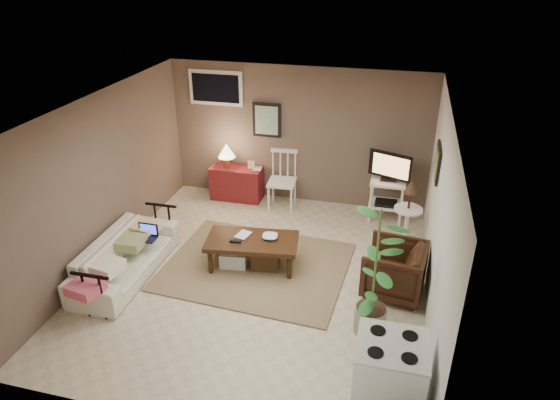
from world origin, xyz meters
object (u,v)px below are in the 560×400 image
(coffee_table, at_px, (252,251))
(red_console, at_px, (236,180))
(potted_plant, at_px, (375,269))
(side_table, at_px, (409,207))
(armchair, at_px, (394,267))
(spindle_chair, at_px, (282,182))
(sofa, at_px, (125,251))
(tv_stand, at_px, (388,185))
(stove, at_px, (389,378))

(coffee_table, distance_m, red_console, 2.23)
(red_console, xyz_separation_m, potted_plant, (2.67, -2.98, 0.52))
(coffee_table, bearing_deg, potted_plant, -28.33)
(coffee_table, xyz_separation_m, side_table, (2.09, 1.06, 0.42))
(armchair, bearing_deg, potted_plant, -7.47)
(potted_plant, bearing_deg, coffee_table, 151.67)
(spindle_chair, bearing_deg, sofa, -122.74)
(sofa, distance_m, side_table, 4.10)
(sofa, bearing_deg, tv_stand, -53.93)
(coffee_table, distance_m, sofa, 1.75)
(tv_stand, bearing_deg, spindle_chair, 179.04)
(spindle_chair, bearing_deg, potted_plant, -58.08)
(red_console, bearing_deg, side_table, -17.91)
(coffee_table, height_order, spindle_chair, spindle_chair)
(armchair, bearing_deg, side_table, -178.94)
(potted_plant, bearing_deg, stove, -77.40)
(sofa, height_order, side_table, side_table)
(tv_stand, height_order, potted_plant, potted_plant)
(sofa, xyz_separation_m, potted_plant, (3.39, -0.36, 0.52))
(tv_stand, bearing_deg, potted_plant, -90.09)
(spindle_chair, distance_m, potted_plant, 3.39)
(red_console, distance_m, spindle_chair, 0.90)
(side_table, xyz_separation_m, stove, (-0.09, -3.13, -0.26))
(coffee_table, bearing_deg, stove, -45.97)
(armchair, bearing_deg, red_console, -119.38)
(sofa, distance_m, potted_plant, 3.45)
(sofa, xyz_separation_m, tv_stand, (3.40, 2.47, 0.26))
(sofa, bearing_deg, stove, -112.15)
(stove, bearing_deg, spindle_chair, 117.02)
(sofa, height_order, potted_plant, potted_plant)
(red_console, distance_m, stove, 5.04)
(armchair, height_order, potted_plant, potted_plant)
(stove, bearing_deg, coffee_table, 134.03)
(potted_plant, height_order, stove, potted_plant)
(armchair, relative_size, potted_plant, 0.46)
(potted_plant, xyz_separation_m, stove, (0.25, -1.13, -0.46))
(red_console, height_order, stove, red_console)
(tv_stand, xyz_separation_m, stove, (0.25, -3.96, -0.20))
(side_table, bearing_deg, stove, -91.69)
(sofa, height_order, tv_stand, tv_stand)
(tv_stand, relative_size, side_table, 1.07)
(tv_stand, distance_m, side_table, 0.89)
(sofa, relative_size, potted_plant, 1.14)
(sofa, bearing_deg, side_table, -66.18)
(spindle_chair, relative_size, armchair, 1.32)
(coffee_table, bearing_deg, armchair, -3.06)
(red_console, bearing_deg, stove, -54.60)
(coffee_table, distance_m, potted_plant, 2.08)
(sofa, relative_size, side_table, 1.71)
(coffee_table, xyz_separation_m, potted_plant, (1.75, -0.94, 0.62))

